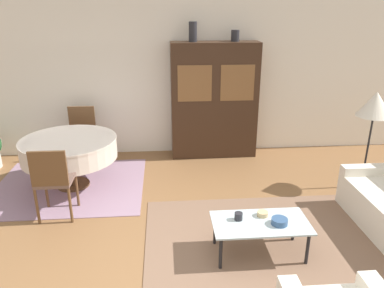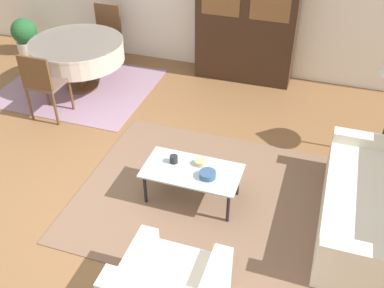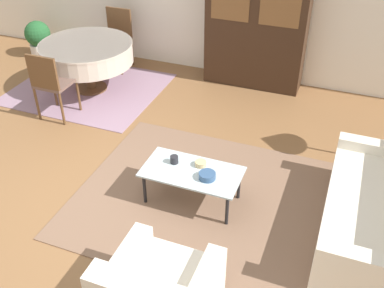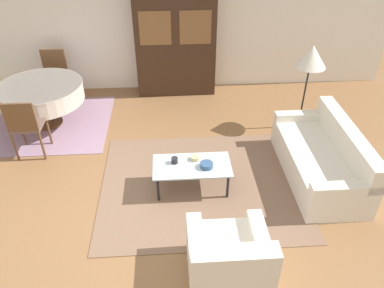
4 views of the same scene
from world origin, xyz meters
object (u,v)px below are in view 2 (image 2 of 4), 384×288
couch (373,207)px  coffee_table (192,173)px  cup (174,159)px  potted_plant (25,35)px  dining_table (77,51)px  bowl_small (200,162)px  display_cabinet (247,16)px  dining_chair_far (106,31)px  dining_chair_near (43,82)px  bowl (208,175)px

couch → coffee_table: (-1.85, -0.16, 0.08)m
cup → potted_plant: bearing=145.1°
cup → potted_plant: (-3.71, 2.58, -0.11)m
coffee_table → dining_table: (-2.40, 1.84, 0.24)m
coffee_table → bowl_small: bearing=66.7°
dining_table → cup: dining_table is taller
coffee_table → display_cabinet: bearing=92.2°
display_cabinet → dining_table: (-2.28, -1.11, -0.40)m
coffee_table → dining_table: bearing=142.4°
display_cabinet → dining_table: 2.57m
dining_chair_far → dining_chair_near: bearing=90.0°
dining_table → dining_chair_near: dining_chair_near is taller
dining_table → cup: (2.17, -1.78, -0.16)m
display_cabinet → dining_chair_near: display_cabinet is taller
dining_chair_near → bowl_small: 2.59m
dining_chair_far → cup: 3.46m
bowl → bowl_small: (-0.14, 0.18, -0.01)m
bowl → dining_chair_near: bearing=159.0°
couch → bowl_small: (-1.80, -0.04, 0.14)m
display_cabinet → bowl: display_cabinet is taller
bowl_small → potted_plant: size_ratio=0.19×
potted_plant → dining_chair_far: bearing=3.8°
dining_chair_near → cup: bearing=-21.8°
dining_chair_near → cup: (2.17, -0.87, -0.12)m
coffee_table → dining_table: size_ratio=0.75×
dining_chair_near → bowl_small: bearing=-18.4°
couch → bowl: bearing=97.3°
dining_table → potted_plant: dining_table is taller
dining_table → cup: size_ratio=15.81×
display_cabinet → dining_table: bearing=-154.0°
dining_chair_far → cup: dining_chair_far is taller
coffee_table → bowl: bearing=-16.3°
dining_table → potted_plant: (-1.54, 0.81, -0.27)m
display_cabinet → dining_chair_far: size_ratio=2.08×
dining_table → bowl_small: bearing=-35.1°
dining_chair_far → bowl_small: (2.45, -2.63, -0.13)m
dining_chair_far → potted_plant: dining_chair_far is taller
couch → bowl: size_ratio=10.66×
couch → coffee_table: couch is taller
dining_chair_far → cup: (2.17, -2.69, -0.12)m
bowl → dining_table: bearing=143.7°
couch → display_cabinet: size_ratio=0.92×
display_cabinet → potted_plant: display_cabinet is taller
cup → dining_table: bearing=140.7°
dining_chair_near → potted_plant: dining_chair_near is taller
dining_table → bowl_small: 3.00m
dining_chair_near → bowl_small: (2.45, -0.81, -0.13)m
dining_table → dining_chair_far: size_ratio=1.43×
cup → dining_chair_far: bearing=128.9°
dining_chair_near → couch: bearing=-10.4°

